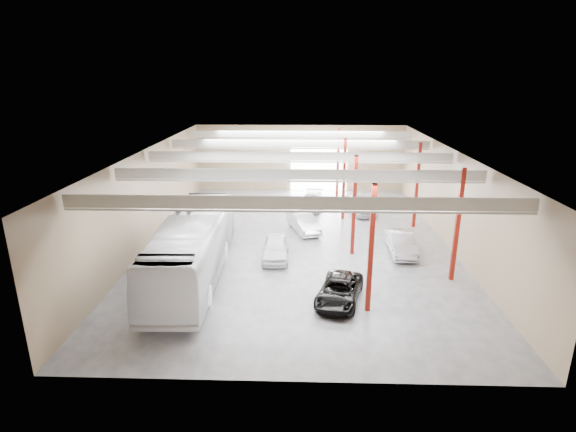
# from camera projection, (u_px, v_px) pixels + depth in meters

# --- Properties ---
(depot_shell) EXTENTS (22.12, 32.12, 7.06)m
(depot_shell) POSITION_uv_depth(u_px,v_px,m) (301.00, 177.00, 32.74)
(depot_shell) COLOR #4B4C51
(depot_shell) RESTS_ON ground
(coach_bus) EXTENTS (3.71, 14.27, 3.95)m
(coach_bus) POSITION_uv_depth(u_px,v_px,m) (193.00, 247.00, 27.58)
(coach_bus) COLOR white
(coach_bus) RESTS_ON ground
(black_sedan) EXTENTS (3.30, 5.10, 1.31)m
(black_sedan) POSITION_uv_depth(u_px,v_px,m) (339.00, 291.00, 24.91)
(black_sedan) COLOR black
(black_sedan) RESTS_ON ground
(car_row_a) EXTENTS (1.86, 4.43, 1.50)m
(car_row_a) POSITION_uv_depth(u_px,v_px,m) (276.00, 248.00, 30.75)
(car_row_a) COLOR white
(car_row_a) RESTS_ON ground
(car_row_b) EXTENTS (2.98, 4.73, 1.47)m
(car_row_b) POSITION_uv_depth(u_px,v_px,m) (303.00, 223.00, 35.99)
(car_row_b) COLOR silver
(car_row_b) RESTS_ON ground
(car_row_c) EXTENTS (2.69, 5.05, 1.39)m
(car_row_c) POSITION_uv_depth(u_px,v_px,m) (311.00, 201.00, 42.12)
(car_row_c) COLOR slate
(car_row_c) RESTS_ON ground
(car_right_near) EXTENTS (1.72, 4.70, 1.54)m
(car_right_near) POSITION_uv_depth(u_px,v_px,m) (401.00, 243.00, 31.57)
(car_right_near) COLOR #ACABB0
(car_right_near) RESTS_ON ground
(car_right_far) EXTENTS (3.00, 4.99, 1.59)m
(car_right_far) POSITION_uv_depth(u_px,v_px,m) (360.00, 205.00, 40.67)
(car_right_far) COLOR silver
(car_right_far) RESTS_ON ground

